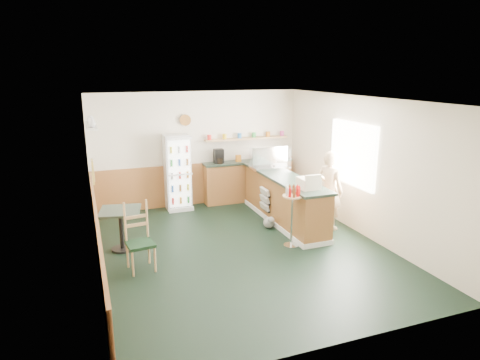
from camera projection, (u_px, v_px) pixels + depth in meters
name	position (u px, v px, depth m)	size (l,w,h in m)	color
ground	(242.00, 249.00, 7.80)	(6.00, 6.00, 0.00)	black
room_envelope	(217.00, 161.00, 8.01)	(5.04, 6.02, 2.72)	beige
service_counter	(284.00, 201.00, 9.12)	(0.68, 3.01, 1.01)	brown
back_counter	(247.00, 179.00, 10.61)	(2.24, 0.42, 1.69)	brown
drinks_fridge	(178.00, 173.00, 9.88)	(0.58, 0.51, 1.75)	silver
display_case	(270.00, 158.00, 9.59)	(0.85, 0.44, 0.48)	silver
cash_register	(309.00, 183.00, 8.03)	(0.35, 0.37, 0.20)	#EDE2C4
shopkeeper	(330.00, 190.00, 8.67)	(0.54, 0.39, 1.62)	tan
condiment_stand	(292.00, 206.00, 7.77)	(0.36, 0.36, 1.14)	silver
newspaper_rack	(265.00, 200.00, 9.17)	(0.09, 0.41, 0.49)	black
cafe_table	(121.00, 222.00, 7.65)	(0.82, 0.82, 0.77)	black
cafe_chair	(139.00, 234.00, 6.95)	(0.47, 0.47, 1.13)	black
dog_doorstop	(269.00, 222.00, 8.81)	(0.23, 0.30, 0.27)	gray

